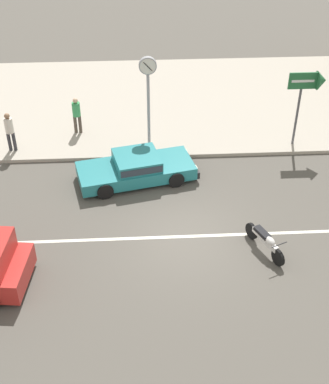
{
  "coord_description": "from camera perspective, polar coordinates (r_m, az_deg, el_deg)",
  "views": [
    {
      "loc": [
        -1.44,
        -13.45,
        11.65
      ],
      "look_at": [
        -0.6,
        1.46,
        0.8
      ],
      "focal_mm": 50.0,
      "sensor_mm": 36.0,
      "label": 1
    }
  ],
  "objects": [
    {
      "name": "kerb_strip",
      "position": [
        26.06,
        0.29,
        9.64
      ],
      "size": [
        68.0,
        10.0,
        0.15
      ],
      "primitive_type": "cube",
      "color": "#ADA393",
      "rests_on": "ground"
    },
    {
      "name": "street_clock",
      "position": [
        20.95,
        -1.77,
        11.75
      ],
      "size": [
        0.68,
        0.22,
        3.87
      ],
      "color": "#9E9EA3",
      "rests_on": "kerb_strip"
    },
    {
      "name": "arrow_signboard",
      "position": [
        22.03,
        15.86,
        11.03
      ],
      "size": [
        1.48,
        0.74,
        3.2
      ],
      "color": "#4C4C51",
      "rests_on": "kerb_strip"
    },
    {
      "name": "lane_centre_stripe",
      "position": [
        17.85,
        2.2,
        -4.76
      ],
      "size": [
        50.4,
        0.14,
        0.01
      ],
      "primitive_type": "cube",
      "color": "silver",
      "rests_on": "ground"
    },
    {
      "name": "sedan_teal_4",
      "position": [
        20.23,
        -2.98,
        2.62
      ],
      "size": [
        4.73,
        2.68,
        1.06
      ],
      "color": "teal",
      "rests_on": "ground"
    },
    {
      "name": "motorcycle_0",
      "position": [
        17.33,
        10.69,
        -5.13
      ],
      "size": [
        0.99,
        1.86,
        0.8
      ],
      "color": "black",
      "rests_on": "ground"
    },
    {
      "name": "pedestrian_by_shop",
      "position": [
        23.13,
        -9.37,
        8.34
      ],
      "size": [
        0.34,
        0.34,
        1.61
      ],
      "color": "#4C4238",
      "rests_on": "kerb_strip"
    },
    {
      "name": "ground_plane",
      "position": [
        17.85,
        2.2,
        -4.77
      ],
      "size": [
        160.0,
        160.0,
        0.0
      ],
      "primitive_type": "plane",
      "color": "#544F47"
    },
    {
      "name": "pedestrian_near_clock",
      "position": [
        22.38,
        -16.21,
        6.46
      ],
      "size": [
        0.34,
        0.34,
        1.68
      ],
      "color": "#333338",
      "rests_on": "kerb_strip"
    }
  ]
}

